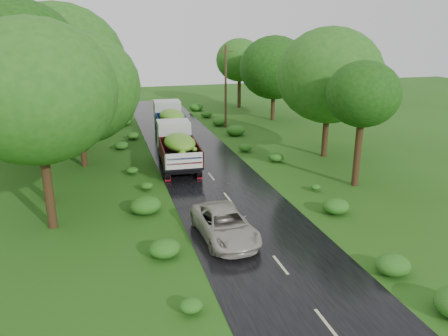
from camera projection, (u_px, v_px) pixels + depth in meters
name	position (u px, v px, depth m)	size (l,w,h in m)	color
ground	(280.00, 265.00, 18.65)	(120.00, 120.00, 0.00)	#224C10
road	(244.00, 218.00, 23.22)	(6.50, 80.00, 0.02)	black
road_lines	(238.00, 211.00, 24.13)	(0.12, 69.60, 0.00)	#BFB78C
truck_near	(177.00, 144.00, 31.28)	(2.83, 7.10, 2.93)	black
truck_far	(170.00, 119.00, 39.90)	(2.76, 7.19, 2.99)	black
car	(224.00, 225.00, 20.82)	(2.31, 5.00, 1.39)	#AFA89B
utility_pole	(226.00, 86.00, 42.77)	(1.41, 0.23, 8.04)	#382616
trees_left	(54.00, 69.00, 33.89)	(8.07, 34.13, 9.78)	black
trees_right	(288.00, 71.00, 40.08)	(6.09, 32.27, 8.03)	black
shrubs	(204.00, 163.00, 31.34)	(11.90, 44.00, 0.70)	#205614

